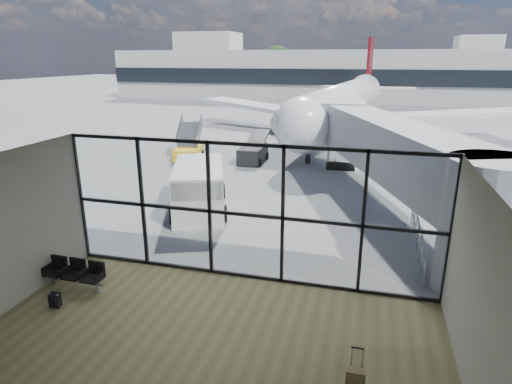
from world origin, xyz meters
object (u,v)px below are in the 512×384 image
at_px(seating_row, 76,272).
at_px(mobile_stairs, 188,151).
at_px(service_van, 199,188).
at_px(belt_loader, 253,153).
at_px(suitcase, 355,381).
at_px(airliner, 346,102).
at_px(backpack, 55,300).

distance_m(seating_row, mobile_stairs, 17.85).
xyz_separation_m(service_van, belt_loader, (-0.23, 10.26, -0.49)).
height_order(service_van, belt_loader, service_van).
bearing_deg(mobile_stairs, suitcase, -69.09).
height_order(seating_row, belt_loader, belt_loader).
relative_size(seating_row, airliner, 0.06).
distance_m(suitcase, mobile_stairs, 23.45).
height_order(airliner, mobile_stairs, airliner).
distance_m(belt_loader, mobile_stairs, 4.73).
height_order(airliner, service_van, airliner).
relative_size(airliner, service_van, 6.56).
height_order(seating_row, suitcase, suitcase).
bearing_deg(suitcase, belt_loader, 111.37).
xyz_separation_m(suitcase, mobile_stairs, (-12.54, 19.81, 0.24)).
relative_size(suitcase, belt_loader, 0.26).
height_order(backpack, suitcase, suitcase).
distance_m(seating_row, backpack, 1.25).
bearing_deg(mobile_stairs, service_van, -75.02).
bearing_deg(seating_row, airliner, 80.02).
bearing_deg(airliner, belt_loader, -104.12).
xyz_separation_m(seating_row, airliner, (6.11, 31.89, 2.33)).
height_order(backpack, mobile_stairs, mobile_stairs).
distance_m(seating_row, belt_loader, 17.76).
relative_size(seating_row, mobile_stairs, 0.56).
height_order(belt_loader, mobile_stairs, mobile_stairs).
distance_m(backpack, belt_loader, 18.96).
height_order(backpack, service_van, service_van).
distance_m(backpack, mobile_stairs, 19.07).
xyz_separation_m(backpack, service_van, (0.94, 8.68, 0.91)).
bearing_deg(backpack, belt_loader, 81.16).
bearing_deg(backpack, suitcase, -14.50).
distance_m(suitcase, service_van, 12.46).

